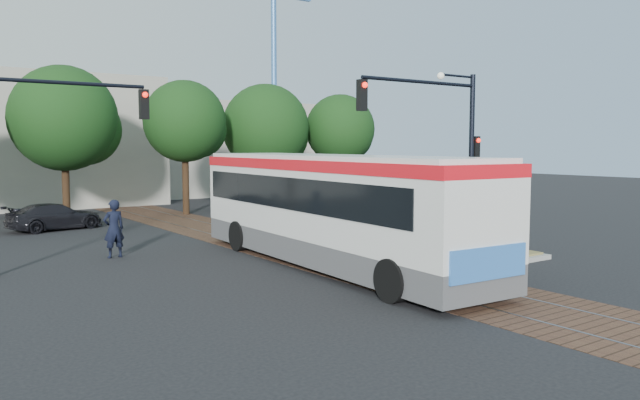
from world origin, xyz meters
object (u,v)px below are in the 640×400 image
(city_bus, at_px, (330,204))
(signal_pole_main, at_px, (447,133))
(officer, at_px, (114,229))
(traffic_island, at_px, (466,242))
(signal_pole_left, at_px, (32,141))
(parked_car, at_px, (55,217))

(city_bus, distance_m, signal_pole_main, 5.12)
(city_bus, bearing_deg, officer, 136.91)
(signal_pole_main, distance_m, officer, 11.70)
(traffic_island, relative_size, signal_pole_main, 0.87)
(traffic_island, xyz_separation_m, signal_pole_main, (-0.96, 0.09, 3.83))
(signal_pole_main, height_order, officer, signal_pole_main)
(signal_pole_left, distance_m, parked_car, 10.35)
(signal_pole_left, bearing_deg, parked_car, 74.71)
(parked_car, bearing_deg, signal_pole_left, 152.46)
(city_bus, relative_size, officer, 6.68)
(signal_pole_left, relative_size, parked_car, 1.46)
(traffic_island, height_order, officer, officer)
(city_bus, height_order, signal_pole_left, signal_pole_left)
(city_bus, height_order, traffic_island, city_bus)
(officer, height_order, parked_car, officer)
(signal_pole_main, bearing_deg, parked_car, 124.02)
(city_bus, bearing_deg, parked_car, 113.51)
(city_bus, xyz_separation_m, parked_car, (-5.07, 13.75, -1.33))
(city_bus, relative_size, traffic_island, 2.50)
(traffic_island, height_order, signal_pole_main, signal_pole_main)
(signal_pole_left, distance_m, officer, 4.02)
(traffic_island, height_order, signal_pole_left, signal_pole_left)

